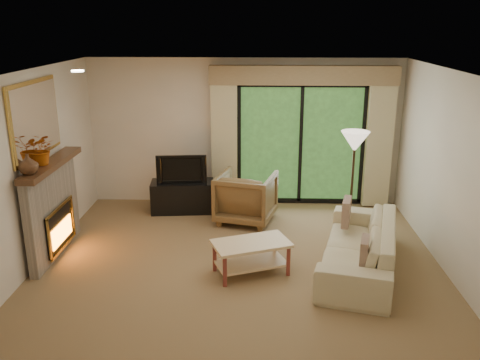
{
  "coord_description": "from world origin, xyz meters",
  "views": [
    {
      "loc": [
        0.24,
        -6.37,
        3.2
      ],
      "look_at": [
        0.0,
        0.3,
        1.1
      ],
      "focal_mm": 38.0,
      "sensor_mm": 36.0,
      "label": 1
    }
  ],
  "objects_px": {
    "media_console": "(183,196)",
    "coffee_table": "(251,258)",
    "armchair": "(246,197)",
    "sofa": "(359,246)"
  },
  "relations": [
    {
      "from": "media_console",
      "to": "armchair",
      "type": "relative_size",
      "value": 1.18
    },
    {
      "from": "media_console",
      "to": "sofa",
      "type": "xyz_separation_m",
      "value": [
        2.67,
        -2.07,
        0.06
      ]
    },
    {
      "from": "sofa",
      "to": "media_console",
      "type": "bearing_deg",
      "value": -113.4
    },
    {
      "from": "media_console",
      "to": "coffee_table",
      "type": "xyz_separation_m",
      "value": [
        1.23,
        -2.26,
        -0.05
      ]
    },
    {
      "from": "media_console",
      "to": "coffee_table",
      "type": "height_order",
      "value": "media_console"
    },
    {
      "from": "media_console",
      "to": "armchair",
      "type": "xyz_separation_m",
      "value": [
        1.12,
        -0.42,
        0.15
      ]
    },
    {
      "from": "sofa",
      "to": "coffee_table",
      "type": "relative_size",
      "value": 2.31
    },
    {
      "from": "media_console",
      "to": "coffee_table",
      "type": "distance_m",
      "value": 2.57
    },
    {
      "from": "media_console",
      "to": "coffee_table",
      "type": "bearing_deg",
      "value": -67.04
    },
    {
      "from": "media_console",
      "to": "sofa",
      "type": "height_order",
      "value": "sofa"
    }
  ]
}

